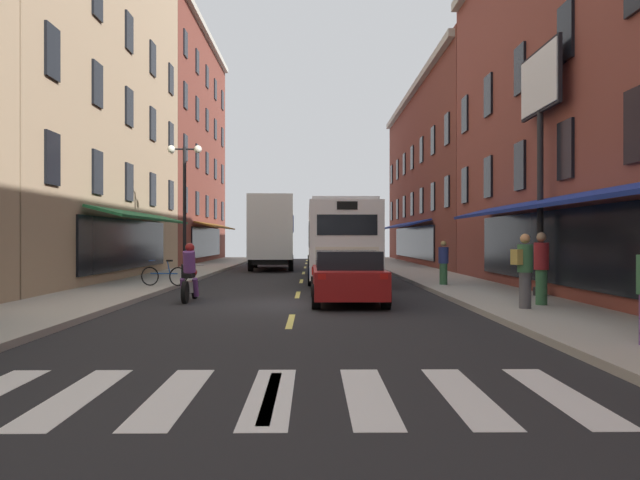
{
  "coord_description": "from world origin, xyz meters",
  "views": [
    {
      "loc": [
        0.48,
        -17.2,
        1.78
      ],
      "look_at": [
        0.77,
        8.61,
        1.73
      ],
      "focal_mm": 35.71,
      "sensor_mm": 36.0,
      "label": 1
    }
  ],
  "objects_px": {
    "bicycle_near": "(164,275)",
    "sedan_near": "(347,276)",
    "pedestrian_mid": "(443,262)",
    "street_lamp_twin": "(185,205)",
    "sedan_mid": "(277,254)",
    "transit_bus": "(339,240)",
    "billboard_sign": "(540,106)",
    "motorcycle_rider": "(190,276)",
    "pedestrian_near": "(524,269)",
    "box_truck": "(272,233)",
    "pedestrian_far": "(541,267)"
  },
  "relations": [
    {
      "from": "bicycle_near",
      "to": "sedan_near",
      "type": "bearing_deg",
      "value": -36.56
    },
    {
      "from": "pedestrian_mid",
      "to": "street_lamp_twin",
      "type": "distance_m",
      "value": 10.83
    },
    {
      "from": "sedan_mid",
      "to": "pedestrian_mid",
      "type": "xyz_separation_m",
      "value": [
        7.29,
        -23.07,
        0.23
      ]
    },
    {
      "from": "transit_bus",
      "to": "pedestrian_mid",
      "type": "bearing_deg",
      "value": -51.27
    },
    {
      "from": "transit_bus",
      "to": "street_lamp_twin",
      "type": "height_order",
      "value": "street_lamp_twin"
    },
    {
      "from": "sedan_near",
      "to": "billboard_sign",
      "type": "bearing_deg",
      "value": 6.09
    },
    {
      "from": "sedan_mid",
      "to": "street_lamp_twin",
      "type": "bearing_deg",
      "value": -97.89
    },
    {
      "from": "motorcycle_rider",
      "to": "pedestrian_near",
      "type": "height_order",
      "value": "pedestrian_near"
    },
    {
      "from": "pedestrian_near",
      "to": "street_lamp_twin",
      "type": "distance_m",
      "value": 15.49
    },
    {
      "from": "transit_bus",
      "to": "billboard_sign",
      "type": "bearing_deg",
      "value": -58.65
    },
    {
      "from": "bicycle_near",
      "to": "pedestrian_near",
      "type": "distance_m",
      "value": 12.56
    },
    {
      "from": "pedestrian_mid",
      "to": "transit_bus",
      "type": "bearing_deg",
      "value": 141.97
    },
    {
      "from": "box_truck",
      "to": "pedestrian_mid",
      "type": "distance_m",
      "value": 15.58
    },
    {
      "from": "sedan_mid",
      "to": "pedestrian_near",
      "type": "xyz_separation_m",
      "value": [
        7.57,
        -30.94,
        0.37
      ]
    },
    {
      "from": "box_truck",
      "to": "transit_bus",
      "type": "bearing_deg",
      "value": -69.62
    },
    {
      "from": "transit_bus",
      "to": "street_lamp_twin",
      "type": "xyz_separation_m",
      "value": [
        -6.41,
        -0.94,
        1.47
      ]
    },
    {
      "from": "motorcycle_rider",
      "to": "street_lamp_twin",
      "type": "distance_m",
      "value": 8.7
    },
    {
      "from": "motorcycle_rider",
      "to": "bicycle_near",
      "type": "height_order",
      "value": "motorcycle_rider"
    },
    {
      "from": "billboard_sign",
      "to": "bicycle_near",
      "type": "bearing_deg",
      "value": 161.4
    },
    {
      "from": "pedestrian_near",
      "to": "pedestrian_far",
      "type": "relative_size",
      "value": 0.98
    },
    {
      "from": "box_truck",
      "to": "pedestrian_mid",
      "type": "height_order",
      "value": "box_truck"
    },
    {
      "from": "sedan_near",
      "to": "motorcycle_rider",
      "type": "xyz_separation_m",
      "value": [
        -4.46,
        0.48,
        -0.03
      ]
    },
    {
      "from": "billboard_sign",
      "to": "pedestrian_near",
      "type": "xyz_separation_m",
      "value": [
        -1.59,
        -3.38,
        -4.54
      ]
    },
    {
      "from": "pedestrian_far",
      "to": "billboard_sign",
      "type": "bearing_deg",
      "value": 27.97
    },
    {
      "from": "pedestrian_far",
      "to": "pedestrian_mid",
      "type": "bearing_deg",
      "value": 55.1
    },
    {
      "from": "box_truck",
      "to": "motorcycle_rider",
      "type": "xyz_separation_m",
      "value": [
        -1.14,
        -18.45,
        -1.43
      ]
    },
    {
      "from": "box_truck",
      "to": "street_lamp_twin",
      "type": "relative_size",
      "value": 1.42
    },
    {
      "from": "billboard_sign",
      "to": "transit_bus",
      "type": "bearing_deg",
      "value": 121.35
    },
    {
      "from": "box_truck",
      "to": "street_lamp_twin",
      "type": "xyz_separation_m",
      "value": [
        -2.93,
        -10.31,
        1.05
      ]
    },
    {
      "from": "pedestrian_near",
      "to": "pedestrian_mid",
      "type": "xyz_separation_m",
      "value": [
        -0.29,
        7.87,
        -0.13
      ]
    },
    {
      "from": "motorcycle_rider",
      "to": "bicycle_near",
      "type": "xyz_separation_m",
      "value": [
        -1.69,
        4.08,
        -0.21
      ]
    },
    {
      "from": "street_lamp_twin",
      "to": "billboard_sign",
      "type": "bearing_deg",
      "value": -34.05
    },
    {
      "from": "sedan_mid",
      "to": "motorcycle_rider",
      "type": "bearing_deg",
      "value": -91.89
    },
    {
      "from": "pedestrian_mid",
      "to": "street_lamp_twin",
      "type": "relative_size",
      "value": 0.29
    },
    {
      "from": "box_truck",
      "to": "motorcycle_rider",
      "type": "distance_m",
      "value": 18.54
    },
    {
      "from": "pedestrian_near",
      "to": "billboard_sign",
      "type": "bearing_deg",
      "value": 135.51
    },
    {
      "from": "transit_bus",
      "to": "pedestrian_near",
      "type": "bearing_deg",
      "value": -72.58
    },
    {
      "from": "sedan_near",
      "to": "sedan_mid",
      "type": "xyz_separation_m",
      "value": [
        -3.54,
        28.16,
        -0.03
      ]
    },
    {
      "from": "billboard_sign",
      "to": "street_lamp_twin",
      "type": "relative_size",
      "value": 1.29
    },
    {
      "from": "motorcycle_rider",
      "to": "street_lamp_twin",
      "type": "relative_size",
      "value": 0.38
    },
    {
      "from": "transit_bus",
      "to": "sedan_mid",
      "type": "xyz_separation_m",
      "value": [
        -3.7,
        18.61,
        -1.01
      ]
    },
    {
      "from": "motorcycle_rider",
      "to": "street_lamp_twin",
      "type": "xyz_separation_m",
      "value": [
        -1.79,
        8.14,
        2.48
      ]
    },
    {
      "from": "billboard_sign",
      "to": "transit_bus",
      "type": "relative_size",
      "value": 0.62
    },
    {
      "from": "motorcycle_rider",
      "to": "pedestrian_mid",
      "type": "bearing_deg",
      "value": 29.36
    },
    {
      "from": "transit_bus",
      "to": "street_lamp_twin",
      "type": "distance_m",
      "value": 6.64
    },
    {
      "from": "transit_bus",
      "to": "box_truck",
      "type": "distance_m",
      "value": 10.01
    },
    {
      "from": "pedestrian_mid",
      "to": "motorcycle_rider",
      "type": "bearing_deg",
      "value": -137.4
    },
    {
      "from": "transit_bus",
      "to": "motorcycle_rider",
      "type": "xyz_separation_m",
      "value": [
        -4.62,
        -9.08,
        -1.01
      ]
    },
    {
      "from": "street_lamp_twin",
      "to": "pedestrian_far",
      "type": "bearing_deg",
      "value": -43.94
    },
    {
      "from": "bicycle_near",
      "to": "pedestrian_mid",
      "type": "xyz_separation_m",
      "value": [
        9.89,
        0.53,
        0.44
      ]
    }
  ]
}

